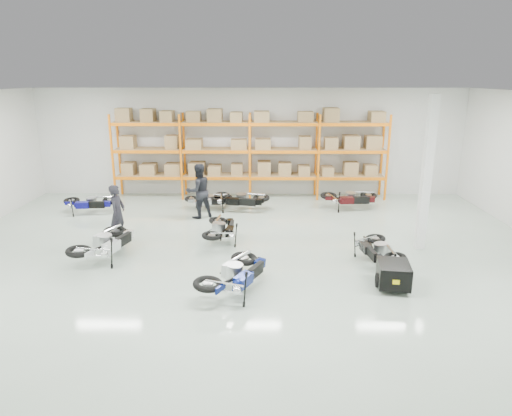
{
  "coord_description": "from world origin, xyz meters",
  "views": [
    {
      "loc": [
        0.43,
        -12.35,
        4.96
      ],
      "look_at": [
        0.3,
        0.96,
        1.1
      ],
      "focal_mm": 32.0,
      "sensor_mm": 36.0,
      "label": 1
    }
  ],
  "objects_px": {
    "person_left": "(118,213)",
    "moto_touring_right": "(378,245)",
    "moto_blue_centre": "(236,268)",
    "moto_back_a": "(89,199)",
    "moto_black_far_left": "(222,225)",
    "moto_back_b": "(209,197)",
    "moto_back_d": "(350,195)",
    "moto_back_c": "(240,196)",
    "moto_silver_left": "(105,238)",
    "trailer": "(393,274)",
    "person_back": "(199,191)"
  },
  "relations": [
    {
      "from": "person_left",
      "to": "moto_touring_right",
      "type": "bearing_deg",
      "value": -94.9
    },
    {
      "from": "moto_blue_centre",
      "to": "moto_back_a",
      "type": "distance_m",
      "value": 8.71
    },
    {
      "from": "moto_black_far_left",
      "to": "moto_touring_right",
      "type": "distance_m",
      "value": 4.7
    },
    {
      "from": "moto_back_b",
      "to": "moto_back_d",
      "type": "distance_m",
      "value": 5.43
    },
    {
      "from": "moto_touring_right",
      "to": "moto_back_c",
      "type": "height_order",
      "value": "moto_back_c"
    },
    {
      "from": "moto_back_a",
      "to": "person_left",
      "type": "xyz_separation_m",
      "value": [
        1.98,
        -2.92,
        0.36
      ]
    },
    {
      "from": "moto_silver_left",
      "to": "moto_blue_centre",
      "type": "bearing_deg",
      "value": 167.67
    },
    {
      "from": "moto_back_c",
      "to": "person_left",
      "type": "bearing_deg",
      "value": 144.89
    },
    {
      "from": "moto_blue_centre",
      "to": "trailer",
      "type": "height_order",
      "value": "moto_blue_centre"
    },
    {
      "from": "moto_blue_centre",
      "to": "person_back",
      "type": "height_order",
      "value": "person_back"
    },
    {
      "from": "trailer",
      "to": "moto_back_b",
      "type": "relative_size",
      "value": 1.0
    },
    {
      "from": "moto_touring_right",
      "to": "moto_back_d",
      "type": "height_order",
      "value": "moto_back_d"
    },
    {
      "from": "moto_back_a",
      "to": "moto_back_c",
      "type": "xyz_separation_m",
      "value": [
        5.61,
        0.41,
        0.05
      ]
    },
    {
      "from": "trailer",
      "to": "moto_back_c",
      "type": "xyz_separation_m",
      "value": [
        -3.99,
        6.66,
        0.2
      ]
    },
    {
      "from": "moto_touring_right",
      "to": "moto_back_a",
      "type": "relative_size",
      "value": 0.99
    },
    {
      "from": "moto_back_a",
      "to": "moto_touring_right",
      "type": "bearing_deg",
      "value": -119.3
    },
    {
      "from": "moto_black_far_left",
      "to": "trailer",
      "type": "height_order",
      "value": "moto_black_far_left"
    },
    {
      "from": "moto_silver_left",
      "to": "moto_back_d",
      "type": "height_order",
      "value": "moto_silver_left"
    },
    {
      "from": "trailer",
      "to": "moto_back_b",
      "type": "xyz_separation_m",
      "value": [
        -5.18,
        6.81,
        0.1
      ]
    },
    {
      "from": "moto_touring_right",
      "to": "person_left",
      "type": "xyz_separation_m",
      "value": [
        -7.62,
        1.74,
        0.36
      ]
    },
    {
      "from": "moto_blue_centre",
      "to": "moto_back_b",
      "type": "xyz_separation_m",
      "value": [
        -1.41,
        7.02,
        -0.13
      ]
    },
    {
      "from": "moto_black_far_left",
      "to": "moto_back_d",
      "type": "distance_m",
      "value": 5.91
    },
    {
      "from": "moto_black_far_left",
      "to": "moto_back_c",
      "type": "bearing_deg",
      "value": -94.72
    },
    {
      "from": "moto_back_b",
      "to": "moto_back_a",
      "type": "bearing_deg",
      "value": 85.75
    },
    {
      "from": "moto_back_a",
      "to": "person_left",
      "type": "relative_size",
      "value": 0.97
    },
    {
      "from": "moto_back_b",
      "to": "moto_back_d",
      "type": "bearing_deg",
      "value": -100.42
    },
    {
      "from": "moto_blue_centre",
      "to": "person_back",
      "type": "bearing_deg",
      "value": -47.42
    },
    {
      "from": "moto_silver_left",
      "to": "moto_back_b",
      "type": "height_order",
      "value": "moto_silver_left"
    },
    {
      "from": "person_left",
      "to": "moto_black_far_left",
      "type": "bearing_deg",
      "value": -83.71
    },
    {
      "from": "moto_back_a",
      "to": "moto_back_c",
      "type": "bearing_deg",
      "value": -89.29
    },
    {
      "from": "moto_back_c",
      "to": "person_back",
      "type": "relative_size",
      "value": 0.96
    },
    {
      "from": "moto_touring_right",
      "to": "moto_back_b",
      "type": "xyz_separation_m",
      "value": [
        -5.18,
        5.21,
        -0.04
      ]
    },
    {
      "from": "moto_black_far_left",
      "to": "moto_back_d",
      "type": "relative_size",
      "value": 0.92
    },
    {
      "from": "moto_back_c",
      "to": "person_back",
      "type": "bearing_deg",
      "value": 134.5
    },
    {
      "from": "moto_silver_left",
      "to": "moto_touring_right",
      "type": "relative_size",
      "value": 1.17
    },
    {
      "from": "moto_back_b",
      "to": "person_left",
      "type": "xyz_separation_m",
      "value": [
        -2.44,
        -3.47,
        0.4
      ]
    },
    {
      "from": "moto_blue_centre",
      "to": "moto_back_c",
      "type": "bearing_deg",
      "value": -61.08
    },
    {
      "from": "moto_touring_right",
      "to": "moto_back_d",
      "type": "bearing_deg",
      "value": 80.49
    },
    {
      "from": "person_back",
      "to": "moto_blue_centre",
      "type": "bearing_deg",
      "value": 73.01
    },
    {
      "from": "moto_silver_left",
      "to": "moto_touring_right",
      "type": "distance_m",
      "value": 7.53
    },
    {
      "from": "moto_back_a",
      "to": "moto_back_d",
      "type": "height_order",
      "value": "moto_back_d"
    },
    {
      "from": "moto_silver_left",
      "to": "moto_black_far_left",
      "type": "height_order",
      "value": "moto_silver_left"
    },
    {
      "from": "moto_silver_left",
      "to": "trailer",
      "type": "height_order",
      "value": "moto_silver_left"
    },
    {
      "from": "moto_back_a",
      "to": "person_back",
      "type": "bearing_deg",
      "value": -100.17
    },
    {
      "from": "moto_back_b",
      "to": "person_back",
      "type": "xyz_separation_m",
      "value": [
        -0.25,
        -1.05,
        0.51
      ]
    },
    {
      "from": "moto_touring_right",
      "to": "moto_back_d",
      "type": "relative_size",
      "value": 0.91
    },
    {
      "from": "moto_back_b",
      "to": "moto_silver_left",
      "type": "bearing_deg",
      "value": 143.42
    },
    {
      "from": "moto_black_far_left",
      "to": "moto_back_d",
      "type": "height_order",
      "value": "moto_back_d"
    },
    {
      "from": "person_left",
      "to": "person_back",
      "type": "distance_m",
      "value": 3.27
    },
    {
      "from": "moto_back_a",
      "to": "moto_back_d",
      "type": "bearing_deg",
      "value": -89.7
    }
  ]
}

